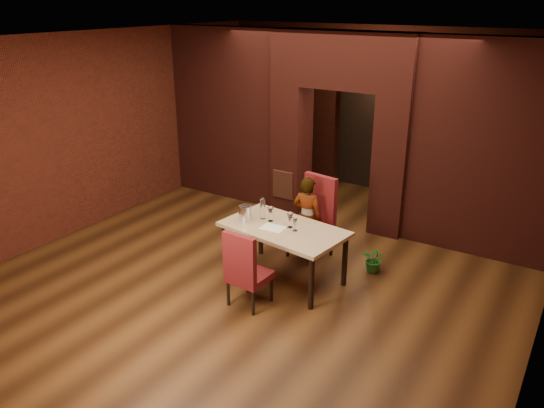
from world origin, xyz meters
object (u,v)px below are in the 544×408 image
(potted_plant, at_px, (375,259))
(chair_near, at_px, (250,267))
(person_seated, at_px, (307,218))
(dining_table, at_px, (283,253))
(wine_glass_b, at_px, (290,220))
(wine_bucket, at_px, (245,213))
(wine_glass_a, at_px, (270,214))
(chair_far, at_px, (310,218))
(water_bottle, at_px, (263,208))
(wine_glass_c, at_px, (295,224))

(potted_plant, bearing_deg, chair_near, -122.04)
(person_seated, distance_m, potted_plant, 1.15)
(dining_table, relative_size, person_seated, 1.31)
(wine_glass_b, relative_size, wine_bucket, 0.95)
(dining_table, relative_size, wine_glass_a, 8.02)
(chair_near, distance_m, wine_glass_b, 0.91)
(dining_table, xyz_separation_m, wine_bucket, (-0.57, -0.09, 0.50))
(wine_glass_b, bearing_deg, potted_plant, 41.35)
(chair_far, xyz_separation_m, person_seated, (-0.03, -0.05, 0.02))
(person_seated, bearing_deg, chair_near, 89.68)
(wine_glass_a, relative_size, wine_glass_b, 0.99)
(chair_near, distance_m, wine_bucket, 0.96)
(potted_plant, bearing_deg, wine_glass_a, -148.45)
(dining_table, bearing_deg, chair_far, 99.31)
(water_bottle, bearing_deg, chair_far, 61.97)
(person_seated, bearing_deg, wine_glass_c, 105.79)
(chair_near, xyz_separation_m, person_seated, (-0.03, 1.55, 0.11))
(wine_glass_a, xyz_separation_m, potted_plant, (1.27, 0.78, -0.69))
(wine_glass_b, height_order, wine_glass_c, wine_glass_b)
(person_seated, xyz_separation_m, wine_glass_b, (0.13, -0.72, 0.25))
(wine_bucket, bearing_deg, wine_glass_b, 11.69)
(wine_glass_a, distance_m, wine_glass_b, 0.34)
(wine_glass_b, bearing_deg, chair_near, -96.80)
(dining_table, xyz_separation_m, person_seated, (-0.05, 0.76, 0.24))
(wine_glass_a, height_order, wine_glass_c, wine_glass_a)
(wine_bucket, xyz_separation_m, potted_plant, (1.57, 0.95, -0.70))
(chair_near, xyz_separation_m, water_bottle, (-0.38, 0.88, 0.42))
(chair_near, bearing_deg, water_bottle, -63.97)
(dining_table, distance_m, person_seated, 0.80)
(wine_glass_b, relative_size, wine_glass_c, 1.10)
(wine_glass_c, relative_size, wine_bucket, 0.86)
(potted_plant, bearing_deg, person_seated, -174.71)
(chair_near, bearing_deg, person_seated, -86.18)
(person_seated, distance_m, water_bottle, 0.81)
(wine_glass_c, xyz_separation_m, water_bottle, (-0.59, 0.12, 0.06))
(wine_glass_c, bearing_deg, person_seated, 107.17)
(chair_far, bearing_deg, potted_plant, 12.55)
(person_seated, height_order, wine_glass_a, person_seated)
(chair_far, distance_m, wine_glass_c, 0.89)
(person_seated, bearing_deg, dining_table, 92.74)
(dining_table, xyz_separation_m, wine_glass_b, (0.07, 0.04, 0.50))
(dining_table, relative_size, water_bottle, 5.29)
(wine_glass_b, bearing_deg, dining_table, -149.46)
(wine_bucket, relative_size, water_bottle, 0.70)
(wine_glass_c, bearing_deg, potted_plant, 47.03)
(wine_glass_a, bearing_deg, wine_glass_c, -12.33)
(chair_far, distance_m, wine_bucket, 1.09)
(wine_glass_a, bearing_deg, person_seated, 72.81)
(wine_glass_a, xyz_separation_m, water_bottle, (-0.14, 0.02, 0.05))
(dining_table, xyz_separation_m, wine_glass_c, (0.19, -0.02, 0.49))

